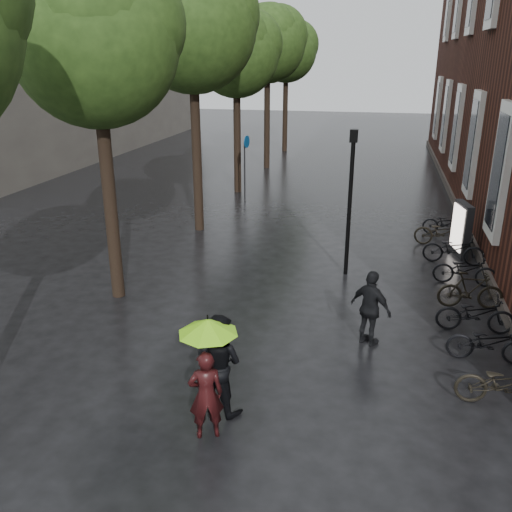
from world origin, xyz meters
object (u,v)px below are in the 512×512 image
(person_burgundy, at_px, (206,395))
(person_black, at_px, (219,363))
(parked_bicycles, at_px, (463,275))
(ad_lightbox, at_px, (461,229))
(pedestrian_walking, at_px, (371,308))
(lamp_post, at_px, (351,189))

(person_burgundy, bearing_deg, person_black, -113.64)
(parked_bicycles, height_order, ad_lightbox, ad_lightbox)
(ad_lightbox, bearing_deg, pedestrian_walking, -124.08)
(person_black, relative_size, lamp_post, 0.45)
(parked_bicycles, bearing_deg, ad_lightbox, 85.29)
(person_black, distance_m, ad_lightbox, 10.61)
(person_black, xyz_separation_m, ad_lightbox, (5.04, 9.34, -0.07))
(person_black, distance_m, parked_bicycles, 8.00)
(person_black, bearing_deg, ad_lightbox, -100.28)
(ad_lightbox, distance_m, lamp_post, 4.43)
(pedestrian_walking, distance_m, parked_bicycles, 4.16)
(pedestrian_walking, xyz_separation_m, parked_bicycles, (2.32, 3.43, -0.39))
(person_burgundy, relative_size, pedestrian_walking, 0.93)
(person_burgundy, relative_size, lamp_post, 0.38)
(person_black, bearing_deg, parked_bicycles, -108.83)
(pedestrian_walking, bearing_deg, lamp_post, -45.89)
(ad_lightbox, xyz_separation_m, lamp_post, (-3.34, -2.42, 1.63))
(person_burgundy, distance_m, person_black, 0.75)
(pedestrian_walking, xyz_separation_m, ad_lightbox, (2.57, 6.38, 0.00))
(pedestrian_walking, height_order, ad_lightbox, pedestrian_walking)
(person_burgundy, height_order, lamp_post, lamp_post)
(pedestrian_walking, bearing_deg, ad_lightbox, -78.82)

